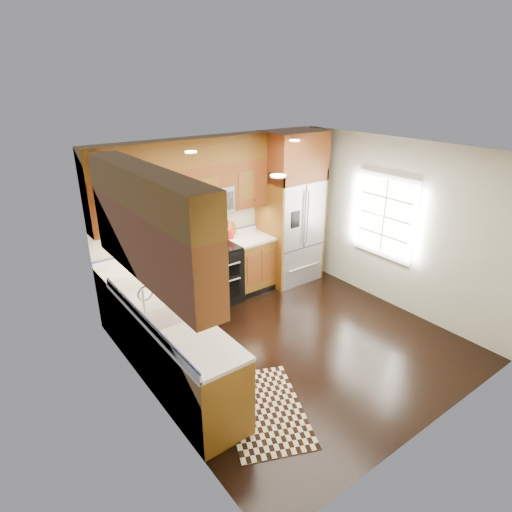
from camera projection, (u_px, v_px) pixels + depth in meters
ground at (294, 342)px, 5.91m from camera, size 4.00×4.00×0.00m
wall_back at (215, 217)px, 6.89m from camera, size 4.00×0.02×2.60m
wall_left at (149, 302)px, 4.31m from camera, size 0.02×4.00×2.60m
wall_right at (396, 226)px, 6.51m from camera, size 0.02×4.00×2.60m
window at (385, 216)px, 6.60m from camera, size 0.04×1.10×1.30m
base_cabinets at (181, 315)px, 5.73m from camera, size 2.85×3.00×0.90m
countertop at (185, 277)px, 5.71m from camera, size 2.86×3.01×0.04m
upper_cabinets at (172, 196)px, 5.30m from camera, size 2.85×3.00×1.15m
range at (214, 275)px, 6.83m from camera, size 0.76×0.67×0.95m
microwave at (207, 201)px, 6.46m from camera, size 0.76×0.40×0.42m
refrigerator at (291, 209)px, 7.33m from camera, size 0.98×0.75×2.60m
sink_faucet at (166, 311)px, 4.74m from camera, size 0.54×0.44×0.37m
rug at (265, 409)px, 4.73m from camera, size 1.27×1.56×0.01m
knife_block at (180, 247)px, 6.34m from camera, size 0.11×0.16×0.31m
utensil_crock at (230, 232)px, 6.98m from camera, size 0.12×0.12×0.32m
cutting_board at (228, 237)px, 7.05m from camera, size 0.32×0.32×0.02m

